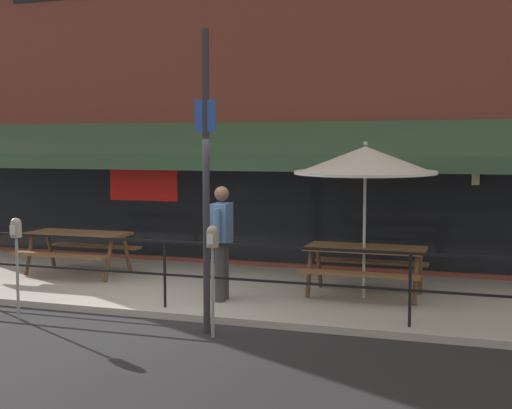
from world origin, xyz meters
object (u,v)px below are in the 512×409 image
object	(u,v)px
picnic_table_left	(78,241)
street_sign_pole	(206,179)
parking_meter_far	(212,247)
pedestrian_walking	(222,237)
parking_meter_near	(16,237)
patio_umbrella_centre	(365,161)
picnic_table_centre	(365,257)

from	to	relation	value
picnic_table_left	street_sign_pole	xyz separation A→B (m)	(3.55, -2.55, 1.29)
picnic_table_left	parking_meter_far	distance (m)	4.61
pedestrian_walking	parking_meter_near	distance (m)	2.90
pedestrian_walking	parking_meter_near	xyz separation A→B (m)	(-2.41, -1.62, 0.09)
patio_umbrella_centre	parking_meter_near	bearing A→B (deg)	-150.26
patio_umbrella_centre	street_sign_pole	bearing A→B (deg)	-124.81
picnic_table_left	patio_umbrella_centre	distance (m)	5.37
parking_meter_near	street_sign_pole	distance (m)	2.90
pedestrian_walking	parking_meter_near	size ratio (longest dim) A/B	1.20
parking_meter_far	street_sign_pole	distance (m)	0.88
patio_umbrella_centre	parking_meter_near	distance (m)	5.15
patio_umbrella_centre	parking_meter_far	bearing A→B (deg)	-120.32
picnic_table_centre	parking_meter_far	distance (m)	3.02
parking_meter_far	patio_umbrella_centre	bearing A→B (deg)	59.68
picnic_table_left	picnic_table_centre	distance (m)	5.16
parking_meter_near	parking_meter_far	xyz separation A→B (m)	(2.92, 0.00, 0.00)
picnic_table_centre	patio_umbrella_centre	bearing A→B (deg)	-90.00
picnic_table_centre	patio_umbrella_centre	distance (m)	1.48
picnic_table_left	street_sign_pole	distance (m)	4.55
parking_meter_far	street_sign_pole	world-z (taller)	street_sign_pole
parking_meter_far	parking_meter_near	bearing A→B (deg)	-179.92
patio_umbrella_centre	parking_meter_far	distance (m)	3.07
picnic_table_centre	street_sign_pole	bearing A→B (deg)	-123.66
parking_meter_far	street_sign_pole	size ratio (longest dim) A/B	0.37
parking_meter_near	street_sign_pole	bearing A→B (deg)	3.71
street_sign_pole	pedestrian_walking	bearing A→B (deg)	103.87
patio_umbrella_centre	pedestrian_walking	bearing A→B (deg)	-155.84
patio_umbrella_centre	picnic_table_centre	bearing A→B (deg)	90.00
picnic_table_left	parking_meter_far	xyz separation A→B (m)	(3.70, -2.72, 0.44)
pedestrian_walking	street_sign_pole	world-z (taller)	street_sign_pole
parking_meter_far	pedestrian_walking	bearing A→B (deg)	107.52
pedestrian_walking	parking_meter_far	xyz separation A→B (m)	(0.51, -1.61, 0.09)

